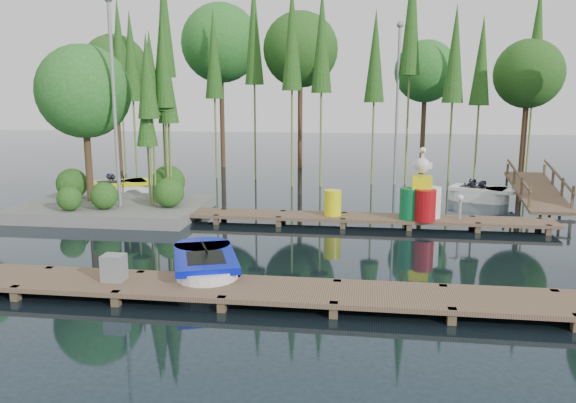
# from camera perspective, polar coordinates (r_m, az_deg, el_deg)

# --- Properties ---
(ground_plane) EXTENTS (90.00, 90.00, 0.00)m
(ground_plane) POSITION_cam_1_polar(r_m,az_deg,el_deg) (15.85, -2.05, -4.20)
(ground_plane) COLOR #1B2A33
(near_dock) EXTENTS (18.00, 1.50, 0.50)m
(near_dock) POSITION_cam_1_polar(r_m,az_deg,el_deg) (11.58, -5.96, -8.82)
(near_dock) COLOR brown
(near_dock) RESTS_ON ground
(far_dock) EXTENTS (15.00, 1.20, 0.50)m
(far_dock) POSITION_cam_1_polar(r_m,az_deg,el_deg) (18.08, 2.45, -1.56)
(far_dock) COLOR brown
(far_dock) RESTS_ON ground
(island) EXTENTS (6.20, 4.20, 6.75)m
(island) POSITION_cam_1_polar(r_m,az_deg,el_deg) (20.46, -18.24, 7.72)
(island) COLOR slate
(island) RESTS_ON ground
(tree_screen) EXTENTS (34.42, 18.53, 10.31)m
(tree_screen) POSITION_cam_1_polar(r_m,az_deg,el_deg) (26.17, -2.52, 15.26)
(tree_screen) COLOR #4A341F
(tree_screen) RESTS_ON ground
(lamp_island) EXTENTS (0.30, 0.30, 7.25)m
(lamp_island) POSITION_cam_1_polar(r_m,az_deg,el_deg) (19.38, -17.31, 10.82)
(lamp_island) COLOR gray
(lamp_island) RESTS_ON ground
(lamp_rear) EXTENTS (0.30, 0.30, 7.25)m
(lamp_rear) POSITION_cam_1_polar(r_m,az_deg,el_deg) (26.10, 11.08, 11.01)
(lamp_rear) COLOR gray
(lamp_rear) RESTS_ON ground
(ramp) EXTENTS (1.50, 3.94, 1.49)m
(ramp) POSITION_cam_1_polar(r_m,az_deg,el_deg) (22.76, 23.99, 1.01)
(ramp) COLOR brown
(ramp) RESTS_ON ground
(boat_blue) EXTENTS (2.23, 3.20, 0.99)m
(boat_blue) POSITION_cam_1_polar(r_m,az_deg,el_deg) (12.79, -8.42, -6.72)
(boat_blue) COLOR white
(boat_blue) RESTS_ON ground
(boat_yellow_far) EXTENTS (3.14, 2.69, 1.45)m
(boat_yellow_far) POSITION_cam_1_polar(r_m,az_deg,el_deg) (23.92, -16.85, 1.25)
(boat_yellow_far) COLOR white
(boat_yellow_far) RESTS_ON ground
(boat_white_far) EXTENTS (2.85, 2.12, 1.23)m
(boat_white_far) POSITION_cam_1_polar(r_m,az_deg,el_deg) (23.12, 18.86, 0.73)
(boat_white_far) COLOR white
(boat_white_far) RESTS_ON ground
(utility_cabinet) EXTENTS (0.45, 0.38, 0.55)m
(utility_cabinet) POSITION_cam_1_polar(r_m,az_deg,el_deg) (12.28, -17.27, -6.43)
(utility_cabinet) COLOR gray
(utility_cabinet) RESTS_ON near_dock
(yellow_barrel) EXTENTS (0.54, 0.54, 0.81)m
(yellow_barrel) POSITION_cam_1_polar(r_m,az_deg,el_deg) (17.93, 4.57, -0.13)
(yellow_barrel) COLOR #EEED0C
(yellow_barrel) RESTS_ON far_dock
(drum_cluster) EXTENTS (1.29, 1.18, 2.23)m
(drum_cluster) POSITION_cam_1_polar(r_m,az_deg,el_deg) (17.78, 13.44, 0.32)
(drum_cluster) COLOR #0B6631
(drum_cluster) RESTS_ON far_dock
(seagull_post) EXTENTS (0.48, 0.26, 0.77)m
(seagull_post) POSITION_cam_1_polar(r_m,az_deg,el_deg) (18.11, 17.10, -0.11)
(seagull_post) COLOR gray
(seagull_post) RESTS_ON far_dock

